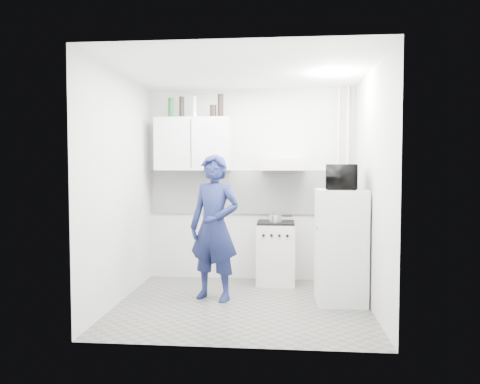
{
  "coord_description": "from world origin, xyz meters",
  "views": [
    {
      "loc": [
        0.44,
        -5.14,
        1.54
      ],
      "look_at": [
        -0.05,
        0.3,
        1.25
      ],
      "focal_mm": 35.0,
      "sensor_mm": 36.0,
      "label": 1
    }
  ],
  "objects": [
    {
      "name": "stove_top",
      "position": [
        0.36,
        1.0,
        0.81
      ],
      "size": [
        0.48,
        0.48,
        0.03
      ],
      "primitive_type": "cube",
      "color": "black",
      "rests_on": "stove"
    },
    {
      "name": "bottle_c",
      "position": [
        -0.91,
        1.07,
        2.34
      ],
      "size": [
        0.07,
        0.07,
        0.28
      ],
      "primitive_type": "cylinder",
      "color": "black",
      "rests_on": "upper_cabinet"
    },
    {
      "name": "ceiling",
      "position": [
        0.0,
        0.0,
        2.6
      ],
      "size": [
        2.8,
        2.8,
        0.0
      ],
      "primitive_type": "plane",
      "color": "white",
      "rests_on": "wall_back"
    },
    {
      "name": "wall_right",
      "position": [
        1.4,
        0.0,
        1.3
      ],
      "size": [
        0.0,
        2.6,
        2.6
      ],
      "primitive_type": "plane",
      "rotation": [
        1.57,
        0.0,
        -1.57
      ],
      "color": "silver",
      "rests_on": "floor"
    },
    {
      "name": "wall_left",
      "position": [
        -1.4,
        0.0,
        1.3
      ],
      "size": [
        0.0,
        2.6,
        2.6
      ],
      "primitive_type": "plane",
      "rotation": [
        1.57,
        0.0,
        1.57
      ],
      "color": "silver",
      "rests_on": "floor"
    },
    {
      "name": "pipe_b",
      "position": [
        1.18,
        1.17,
        1.3
      ],
      "size": [
        0.04,
        0.04,
        2.6
      ],
      "primitive_type": "cylinder",
      "color": "beige",
      "rests_on": "floor"
    },
    {
      "name": "bottle_b",
      "position": [
        -1.06,
        1.07,
        2.33
      ],
      "size": [
        0.07,
        0.07,
        0.27
      ],
      "primitive_type": "cylinder",
      "color": "#144C1E",
      "rests_on": "upper_cabinet"
    },
    {
      "name": "saucepan",
      "position": [
        0.35,
        0.97,
        0.87
      ],
      "size": [
        0.17,
        0.17,
        0.09
      ],
      "primitive_type": "cylinder",
      "color": "silver",
      "rests_on": "stove_top"
    },
    {
      "name": "stove",
      "position": [
        0.36,
        1.0,
        0.4
      ],
      "size": [
        0.5,
        0.5,
        0.8
      ],
      "primitive_type": "cube",
      "color": "beige",
      "rests_on": "floor"
    },
    {
      "name": "floor",
      "position": [
        0.0,
        0.0,
        0.0
      ],
      "size": [
        2.8,
        2.8,
        0.0
      ],
      "primitive_type": "plane",
      "color": "#585858",
      "rests_on": "ground"
    },
    {
      "name": "microwave",
      "position": [
        1.1,
        0.19,
        1.43
      ],
      "size": [
        0.54,
        0.39,
        0.28
      ],
      "primitive_type": "imported",
      "rotation": [
        0.0,
        0.0,
        1.47
      ],
      "color": "black",
      "rests_on": "fridge"
    },
    {
      "name": "canister_b",
      "position": [
        -0.48,
        1.07,
        2.28
      ],
      "size": [
        0.09,
        0.09,
        0.17
      ],
      "primitive_type": "cylinder",
      "color": "black",
      "rests_on": "upper_cabinet"
    },
    {
      "name": "bottle_e",
      "position": [
        -0.38,
        1.07,
        2.35
      ],
      "size": [
        0.08,
        0.08,
        0.31
      ],
      "primitive_type": "cylinder",
      "color": "black",
      "rests_on": "upper_cabinet"
    },
    {
      "name": "upper_cabinet",
      "position": [
        -0.75,
        1.07,
        1.85
      ],
      "size": [
        1.0,
        0.35,
        0.7
      ],
      "primitive_type": "cube",
      "color": "silver",
      "rests_on": "wall_back"
    },
    {
      "name": "range_hood",
      "position": [
        0.45,
        1.0,
        1.57
      ],
      "size": [
        0.6,
        0.5,
        0.14
      ],
      "primitive_type": "cube",
      "color": "beige",
      "rests_on": "wall_back"
    },
    {
      "name": "wall_back",
      "position": [
        0.0,
        1.25,
        1.3
      ],
      "size": [
        2.8,
        0.0,
        2.8
      ],
      "primitive_type": "plane",
      "rotation": [
        1.57,
        0.0,
        0.0
      ],
      "color": "silver",
      "rests_on": "floor"
    },
    {
      "name": "bottle_d",
      "position": [
        -0.74,
        1.07,
        2.34
      ],
      "size": [
        0.06,
        0.06,
        0.28
      ],
      "primitive_type": "cylinder",
      "color": "#B2B7BC",
      "rests_on": "upper_cabinet"
    },
    {
      "name": "fridge",
      "position": [
        1.1,
        0.19,
        0.65
      ],
      "size": [
        0.56,
        0.56,
        1.29
      ],
      "primitive_type": "cube",
      "rotation": [
        0.0,
        0.0,
        0.04
      ],
      "color": "silver",
      "rests_on": "floor"
    },
    {
      "name": "ceiling_spot_fixture",
      "position": [
        1.0,
        0.2,
        2.57
      ],
      "size": [
        0.1,
        0.1,
        0.02
      ],
      "primitive_type": "cylinder",
      "color": "white",
      "rests_on": "ceiling"
    },
    {
      "name": "pipe_a",
      "position": [
        1.3,
        1.17,
        1.3
      ],
      "size": [
        0.05,
        0.05,
        2.6
      ],
      "primitive_type": "cylinder",
      "color": "beige",
      "rests_on": "floor"
    },
    {
      "name": "backsplash",
      "position": [
        0.0,
        1.24,
        1.2
      ],
      "size": [
        2.74,
        0.03,
        0.6
      ],
      "primitive_type": "cube",
      "color": "white",
      "rests_on": "wall_back"
    },
    {
      "name": "person",
      "position": [
        -0.34,
        0.2,
        0.84
      ],
      "size": [
        0.72,
        0.59,
        1.69
      ],
      "primitive_type": "imported",
      "rotation": [
        0.0,
        0.0,
        -0.35
      ],
      "color": "#161C45",
      "rests_on": "floor"
    }
  ]
}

